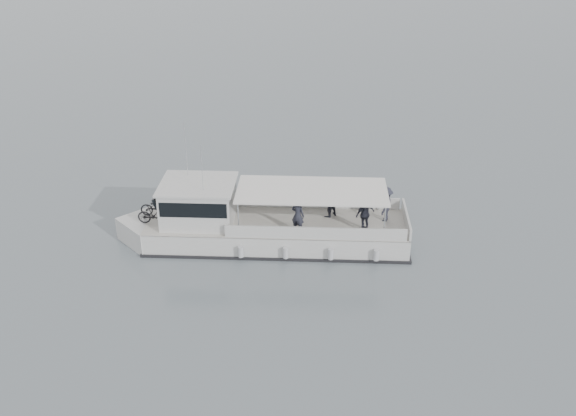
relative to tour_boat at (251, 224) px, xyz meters
name	(u,v)px	position (x,y,z in m)	size (l,w,h in m)	color
ground	(375,207)	(6.54, 1.43, -0.86)	(1400.00, 1400.00, 0.00)	#556064
tour_boat	(251,224)	(0.00, 0.00, 0.00)	(12.29, 6.86, 5.27)	silver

